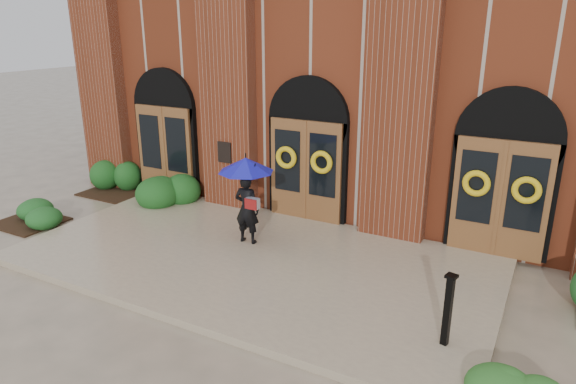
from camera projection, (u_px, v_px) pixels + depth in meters
The scene contains 7 objects.
ground at pixel (248, 265), 10.83m from camera, with size 90.00×90.00×0.00m, color tan.
landing at pixel (251, 259), 10.94m from camera, with size 10.00×5.30×0.15m, color tan.
church_building at pixel (387, 66), 17.06m from camera, with size 16.20×12.53×7.00m.
man_with_umbrella at pixel (246, 184), 11.20m from camera, with size 1.31×1.31×1.97m.
metal_post at pixel (448, 308), 7.75m from camera, with size 0.19×0.19×1.19m.
hedge_wall_left at pixel (137, 184), 14.88m from camera, with size 3.29×1.32×0.84m, color #194C19.
hedge_front_left at pixel (28, 214), 13.04m from camera, with size 1.41×1.21×0.50m, color #1C521E.
Camera 1 is at (5.39, -8.21, 4.90)m, focal length 32.00 mm.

